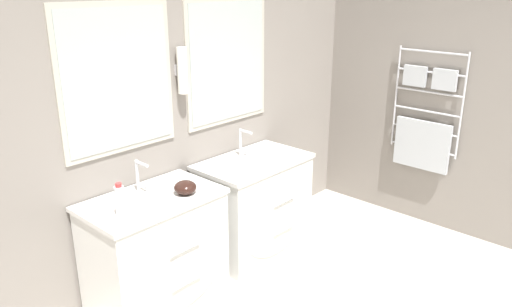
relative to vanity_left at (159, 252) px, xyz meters
The scene contains 8 objects.
wall_back 1.03m from the vanity_left, 44.37° to the left, with size 5.87×0.16×2.60m.
wall_right 2.82m from the vanity_left, 20.15° to the right, with size 0.13×4.41×2.60m.
vanity_left is the anchor object (origin of this frame).
vanity_right 1.00m from the vanity_left, ahead, with size 0.93×0.62×0.81m.
faucet_left 0.54m from the vanity_left, 90.00° to the left, with size 0.17×0.14×0.23m.
faucet_right 1.14m from the vanity_left, ahead, with size 0.17×0.14×0.23m.
toiletry_bottle 0.59m from the vanity_left, 169.22° to the right, with size 0.06×0.06×0.22m.
amenity_bowl 0.49m from the vanity_left, 22.93° to the right, with size 0.15×0.15×0.09m.
Camera 1 is at (-2.12, -0.58, 2.19)m, focal length 35.00 mm.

